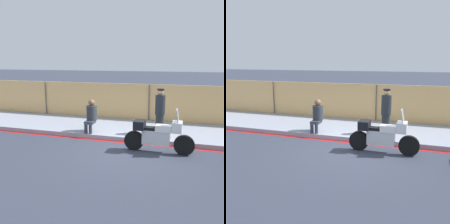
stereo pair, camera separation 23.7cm
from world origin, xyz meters
The scene contains 7 objects.
ground_plane centered at (0.00, 0.00, 0.00)m, with size 120.00×120.00×0.00m, color #333847.
sidewalk centered at (0.00, 2.41, 0.09)m, with size 41.80×3.12×0.17m.
curb_paint_stripe centered at (0.00, 0.76, 0.00)m, with size 41.80×0.18×0.01m.
storefront_fence centered at (0.00, 4.06, 0.97)m, with size 39.71×0.17×1.93m.
motorcycle centered at (0.93, 0.08, 0.62)m, with size 2.36×0.51×1.52m.
officer_standing centered at (0.78, 1.83, 1.10)m, with size 0.39×0.39×1.80m.
person_seated_on_curb centered at (-1.95, 1.33, 0.90)m, with size 0.43×0.70×1.33m.
Camera 2 is at (2.14, -8.38, 3.11)m, focal length 42.00 mm.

